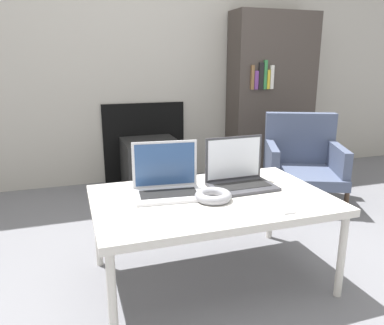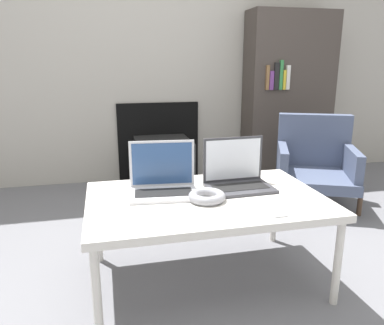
# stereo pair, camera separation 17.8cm
# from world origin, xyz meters

# --- Properties ---
(ground_plane) EXTENTS (14.00, 14.00, 0.00)m
(ground_plane) POSITION_xyz_m (0.00, 0.00, 0.00)
(ground_plane) COLOR slate
(wall_back) EXTENTS (7.00, 0.08, 2.60)m
(wall_back) POSITION_xyz_m (0.00, 2.06, 1.29)
(wall_back) COLOR #ADA89E
(wall_back) RESTS_ON ground_plane
(table) EXTENTS (1.14, 0.73, 0.45)m
(table) POSITION_xyz_m (0.00, 0.21, 0.42)
(table) COLOR silver
(table) RESTS_ON ground_plane
(laptop_left) EXTENTS (0.35, 0.26, 0.25)m
(laptop_left) POSITION_xyz_m (-0.19, 0.32, 0.51)
(laptop_left) COLOR silver
(laptop_left) RESTS_ON table
(laptop_right) EXTENTS (0.34, 0.24, 0.25)m
(laptop_right) POSITION_xyz_m (0.20, 0.32, 0.51)
(laptop_right) COLOR #38383D
(laptop_right) RESTS_ON table
(headphones) EXTENTS (0.18, 0.18, 0.04)m
(headphones) POSITION_xyz_m (-0.01, 0.16, 0.48)
(headphones) COLOR gray
(headphones) RESTS_ON table
(phone) EXTENTS (0.06, 0.14, 0.01)m
(phone) POSITION_xyz_m (0.24, -0.03, 0.46)
(phone) COLOR silver
(phone) RESTS_ON table
(tv) EXTENTS (0.47, 0.52, 0.43)m
(tv) POSITION_xyz_m (0.03, 1.76, 0.21)
(tv) COLOR black
(tv) RESTS_ON ground_plane
(armchair) EXTENTS (0.75, 0.77, 0.69)m
(armchair) POSITION_xyz_m (1.12, 1.09, 0.35)
(armchair) COLOR #47516B
(armchair) RESTS_ON ground_plane
(bookshelf) EXTENTS (0.82, 0.32, 1.54)m
(bookshelf) POSITION_xyz_m (1.26, 1.86, 0.77)
(bookshelf) COLOR #3F3833
(bookshelf) RESTS_ON ground_plane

